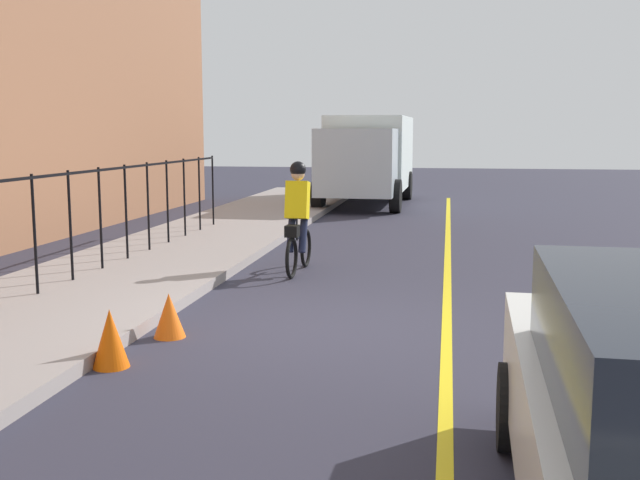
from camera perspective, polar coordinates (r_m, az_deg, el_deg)
ground_plane at (r=8.98m, az=-0.75°, el=-6.60°), size 80.00×80.00×0.00m
lane_line_centre at (r=8.84m, az=9.59°, el=-6.93°), size 36.00×0.12×0.01m
sidewalk at (r=10.13m, az=-20.11°, el=-4.96°), size 40.00×3.20×0.15m
iron_fence at (r=11.00m, az=-19.64°, el=2.13°), size 14.41×0.04×1.60m
cyclist_lead at (r=12.16m, az=-1.70°, el=1.67°), size 1.71×0.37×1.83m
box_truck_background at (r=24.06m, az=3.65°, el=6.42°), size 6.76×2.65×2.78m
traffic_cone_near at (r=8.64m, az=-11.36°, el=-5.62°), size 0.36×0.36×0.50m
traffic_cone_far at (r=7.69m, az=-15.61°, el=-7.19°), size 0.36×0.36×0.58m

